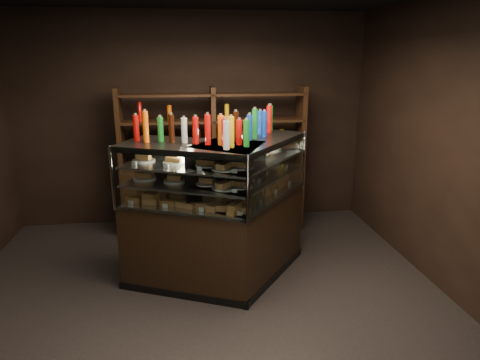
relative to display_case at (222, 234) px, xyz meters
name	(u,v)px	position (x,y,z in m)	size (l,w,h in m)	color
ground	(205,308)	(-0.23, -0.60, -0.52)	(5.00, 5.00, 0.00)	black
room_shell	(200,109)	(-0.23, -0.60, 1.43)	(5.02, 5.02, 3.01)	black
display_case	(222,234)	(0.00, 0.00, 0.00)	(2.14, 1.57, 1.55)	black
food_display	(221,178)	(0.00, -0.01, 0.64)	(1.75, 1.13, 0.47)	#DA874E
bottles_top	(221,127)	(0.00, 0.00, 1.17)	(1.57, 0.99, 0.30)	yellow
potted_conifer	(250,232)	(0.35, 0.22, -0.09)	(0.35, 0.35, 0.75)	black
back_shelving	(214,188)	(0.03, 1.45, 0.09)	(2.51, 0.42, 2.00)	black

